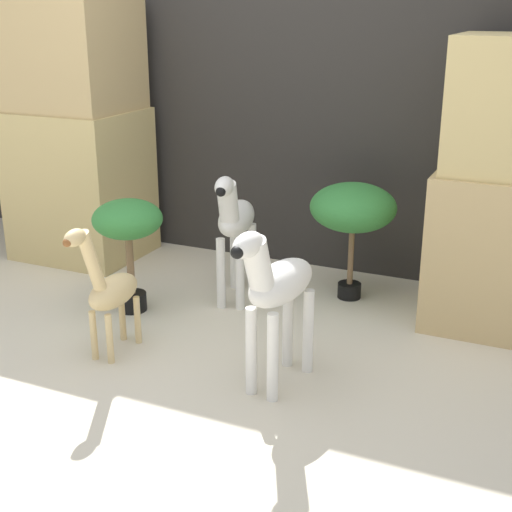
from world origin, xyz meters
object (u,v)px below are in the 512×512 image
Objects in this scene: zebra_right at (276,288)px; potted_palm_front at (353,210)px; zebra_left at (235,222)px; potted_palm_back at (128,226)px; giraffe_figurine at (109,289)px.

zebra_right reaches higher than potted_palm_front.
potted_palm_back is at bearing -142.26° from zebra_left.
potted_palm_front is at bearing 32.65° from potted_palm_back.
potted_palm_front is at bearing 28.14° from zebra_left.
potted_palm_front is at bearing 90.08° from zebra_right.
potted_palm_back is (-0.92, 0.39, 0.02)m from zebra_right.
zebra_left is 0.51m from potted_palm_back.
zebra_right is at bearing 2.61° from giraffe_figurine.
potted_palm_front reaches higher than potted_palm_back.
zebra_left is at bearing 126.07° from zebra_right.
zebra_left is (-0.51, 0.71, 0.00)m from zebra_right.
zebra_left reaches higher than giraffe_figurine.
zebra_left is 0.78m from giraffe_figurine.
giraffe_figurine is at bearing -177.39° from zebra_right.
potted_palm_back is (-0.41, -0.31, 0.02)m from zebra_left.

